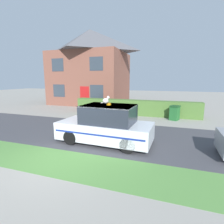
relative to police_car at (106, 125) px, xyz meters
name	(u,v)px	position (x,y,z in m)	size (l,w,h in m)	color
ground_plane	(56,160)	(-1.03, -2.20, -0.81)	(80.00, 80.00, 0.00)	gray
road_strip	(96,133)	(-1.03, 1.17, -0.80)	(28.00, 5.03, 0.01)	#424247
lawn_verge	(55,161)	(-1.03, -2.25, -0.80)	(28.00, 1.82, 0.01)	#568C42
garden_hedge	(135,107)	(-0.06, 6.61, -0.21)	(9.79, 0.82, 1.18)	#4C7233
police_car	(106,125)	(0.00, 0.00, 0.00)	(4.17, 1.90, 1.79)	black
cat	(106,100)	(0.07, -0.16, 1.12)	(0.38, 0.27, 0.32)	silver
house_left	(90,67)	(-6.51, 12.11, 3.46)	(8.31, 6.81, 8.35)	brown
wheelie_bin	(175,113)	(2.92, 5.68, -0.29)	(0.75, 0.79, 1.02)	#23662D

